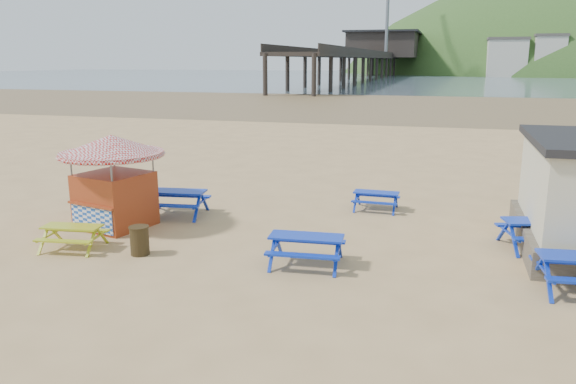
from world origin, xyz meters
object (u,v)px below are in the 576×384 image
(picnic_table_blue_b, at_px, (376,201))
(litter_bin, at_px, (140,240))
(picnic_table_blue_a, at_px, (175,203))
(ice_cream_kiosk, at_px, (113,170))
(picnic_table_yellow, at_px, (73,237))

(picnic_table_blue_b, xyz_separation_m, litter_bin, (-5.53, -6.38, 0.08))
(picnic_table_blue_a, height_order, ice_cream_kiosk, ice_cream_kiosk)
(picnic_table_blue_a, distance_m, ice_cream_kiosk, 2.51)
(picnic_table_yellow, distance_m, litter_bin, 2.02)
(picnic_table_blue_b, distance_m, picnic_table_yellow, 9.95)
(ice_cream_kiosk, xyz_separation_m, litter_bin, (2.08, -2.14, -1.43))
(picnic_table_blue_a, bearing_deg, litter_bin, -84.35)
(litter_bin, bearing_deg, picnic_table_blue_b, 49.08)
(picnic_table_yellow, xyz_separation_m, litter_bin, (2.01, 0.11, 0.06))
(picnic_table_blue_b, bearing_deg, ice_cream_kiosk, -149.89)
(ice_cream_kiosk, distance_m, litter_bin, 3.31)
(picnic_table_blue_b, relative_size, litter_bin, 1.99)
(picnic_table_yellow, bearing_deg, litter_bin, -4.84)
(picnic_table_blue_a, distance_m, picnic_table_blue_b, 6.91)
(picnic_table_blue_a, xyz_separation_m, ice_cream_kiosk, (-1.18, -1.71, 1.40))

